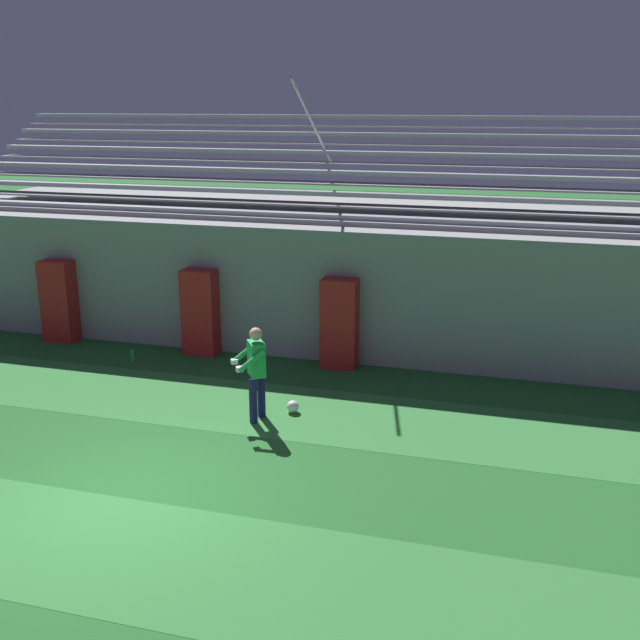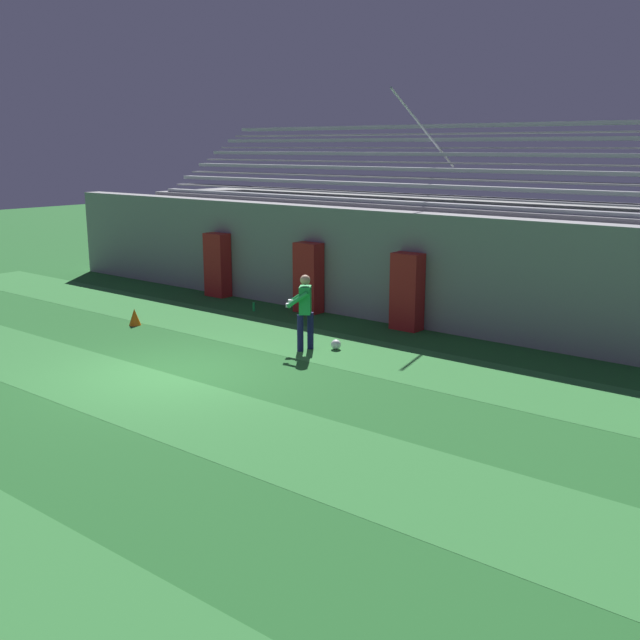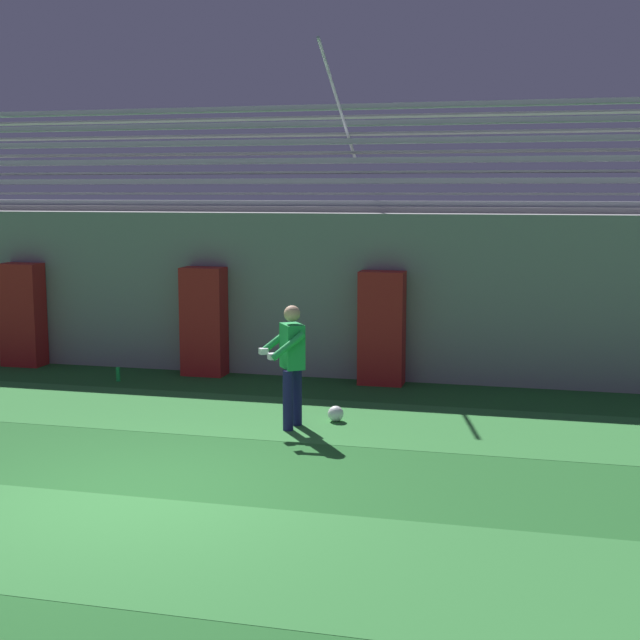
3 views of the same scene
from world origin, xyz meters
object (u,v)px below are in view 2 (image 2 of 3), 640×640
object	(u,v)px
soccer_ball	(336,345)
goalkeeper	(304,307)
padding_pillar_far_left	(217,265)
padding_pillar_gate_left	(308,278)
water_bottle	(254,307)
traffic_cone	(135,317)
padding_pillar_gate_right	(407,292)

from	to	relation	value
soccer_ball	goalkeeper	bearing A→B (deg)	-137.55
soccer_ball	padding_pillar_far_left	bearing A→B (deg)	158.41
padding_pillar_gate_left	water_bottle	bearing A→B (deg)	-145.03
padding_pillar_far_left	traffic_cone	world-z (taller)	padding_pillar_far_left
goalkeeper	traffic_cone	xyz separation A→B (m)	(-4.80, -0.90, -0.74)
water_bottle	traffic_cone	bearing A→B (deg)	-110.84
padding_pillar_far_left	goalkeeper	world-z (taller)	padding_pillar_far_left
padding_pillar_gate_right	soccer_ball	distance (m)	2.69
goalkeeper	soccer_ball	xyz separation A→B (m)	(0.51, 0.47, -0.84)
padding_pillar_far_left	traffic_cone	xyz separation A→B (m)	(1.13, -3.91, -0.73)
padding_pillar_far_left	traffic_cone	distance (m)	4.14
padding_pillar_far_left	soccer_ball	bearing A→B (deg)	-21.59
traffic_cone	soccer_ball	bearing A→B (deg)	14.42
soccer_ball	water_bottle	distance (m)	4.48
goalkeeper	soccer_ball	size ratio (longest dim) A/B	7.59
padding_pillar_gate_right	padding_pillar_far_left	size ratio (longest dim) A/B	1.00
traffic_cone	water_bottle	xyz separation A→B (m)	(1.16, 3.06, -0.09)
padding_pillar_gate_left	traffic_cone	size ratio (longest dim) A/B	4.46
padding_pillar_far_left	padding_pillar_gate_left	bearing A→B (deg)	0.00
padding_pillar_gate_left	padding_pillar_gate_right	bearing A→B (deg)	0.00
goalkeeper	padding_pillar_gate_right	bearing A→B (deg)	76.91
padding_pillar_gate_left	traffic_cone	xyz separation A→B (m)	(-2.39, -3.91, -0.73)
padding_pillar_gate_left	traffic_cone	world-z (taller)	padding_pillar_gate_left
padding_pillar_gate_left	padding_pillar_gate_right	size ratio (longest dim) A/B	1.00
padding_pillar_gate_left	padding_pillar_far_left	xyz separation A→B (m)	(-3.52, 0.00, 0.00)
padding_pillar_gate_right	traffic_cone	bearing A→B (deg)	-144.57
goalkeeper	water_bottle	world-z (taller)	goalkeeper
padding_pillar_gate_left	goalkeeper	bearing A→B (deg)	-51.31
goalkeeper	water_bottle	distance (m)	4.31
padding_pillar_far_left	traffic_cone	bearing A→B (deg)	-73.86
padding_pillar_far_left	soccer_ball	xyz separation A→B (m)	(6.44, -2.55, -0.83)
padding_pillar_gate_left	soccer_ball	world-z (taller)	padding_pillar_gate_left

